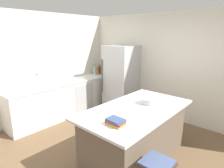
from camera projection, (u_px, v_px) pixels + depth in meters
The scene contains 14 objects.
ground_plane at pixel (109, 156), 3.35m from camera, with size 7.20×7.20×0.00m, color brown.
wall_rear at pixel (171, 67), 4.65m from camera, with size 6.00×0.10×2.60m, color silver.
wall_left at pixel (34, 68), 4.60m from camera, with size 0.10×6.00×2.60m, color silver.
counter_run_left at pixel (66, 98), 5.02m from camera, with size 0.65×3.03×0.90m.
kitchen_island at pixel (135, 133), 3.21m from camera, with size 1.09×1.99×0.92m.
refrigerator at pixel (121, 79), 5.25m from camera, with size 0.79×0.76×1.79m.
sink_faucet at pixel (50, 78), 4.62m from camera, with size 0.15×0.05×0.30m.
flower_vase at pixel (38, 84), 4.29m from camera, with size 0.09×0.09×0.34m.
syrup_bottle at pixel (102, 71), 5.91m from camera, with size 0.07×0.07×0.23m.
whiskey_bottle at pixel (100, 70), 5.85m from camera, with size 0.08×0.08×0.28m.
vinegar_bottle at pixel (98, 71), 5.76m from camera, with size 0.05×0.05×0.27m.
gin_bottle at pixel (95, 71), 5.72m from camera, with size 0.07×0.07×0.30m.
cookbook_stack at pixel (116, 122), 2.52m from camera, with size 0.25×0.18×0.09m.
mixing_bowl at pixel (148, 101), 3.29m from camera, with size 0.27×0.27×0.10m.
Camera 1 is at (1.98, -2.14, 2.08)m, focal length 30.58 mm.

